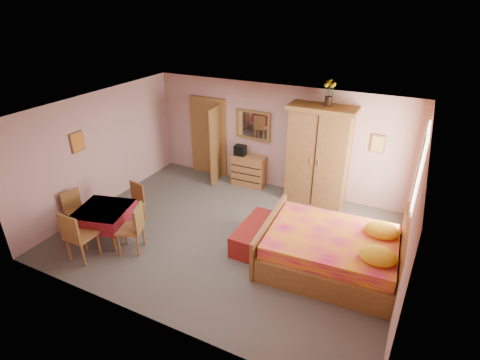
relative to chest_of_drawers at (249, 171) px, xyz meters
The scene contains 23 objects.
floor 2.37m from the chest_of_drawers, 74.79° to the right, with size 6.50×6.50×0.00m, color #625C56.
ceiling 3.21m from the chest_of_drawers, 74.79° to the right, with size 6.50×6.50×0.00m, color brown.
wall_back 1.12m from the chest_of_drawers, 21.98° to the left, with size 6.50×0.10×2.60m, color #C89591.
wall_front 4.88m from the chest_of_drawers, 82.66° to the right, with size 6.50×0.10×2.60m, color #C89591.
wall_left 3.58m from the chest_of_drawers, 139.50° to the right, with size 0.10×5.00×2.60m, color #C89591.
wall_right 4.56m from the chest_of_drawers, 30.25° to the right, with size 0.10×5.00×2.60m, color #C89591.
doorway 1.45m from the chest_of_drawers, behind, with size 1.06×0.12×2.15m, color #9E6B35.
window 4.10m from the chest_of_drawers, 15.40° to the right, with size 0.08×1.40×1.95m, color white.
picture_left 4.08m from the chest_of_drawers, 132.43° to the right, with size 0.04×0.32×0.42m, color orange.
picture_back 3.19m from the chest_of_drawers, ahead, with size 0.30×0.04×0.40m, color #D8BF59.
chest_of_drawers is the anchor object (origin of this frame).
wall_mirror 1.17m from the chest_of_drawers, 90.00° to the left, with size 0.94×0.05×0.74m, color white.
stereo 0.58m from the chest_of_drawers, behind, with size 0.28×0.20×0.26m, color black.
floor_lamp 1.23m from the chest_of_drawers, ahead, with size 0.25×0.25×1.93m, color black.
wardrobe 1.92m from the chest_of_drawers, ahead, with size 1.47×0.76×2.31m, color #936132.
sunflower_vase 2.87m from the chest_of_drawers, ahead, with size 0.22×0.22×0.56m, color gold.
bed 3.57m from the chest_of_drawers, 40.87° to the right, with size 2.40×1.89×1.11m, color #D31460.
bench 2.57m from the chest_of_drawers, 62.56° to the right, with size 0.48×1.30×0.43m, color maroon.
dining_table 3.77m from the chest_of_drawers, 113.95° to the right, with size 0.96×0.96×0.70m, color maroon.
chair_south 4.35m from the chest_of_drawers, 109.68° to the right, with size 0.46×0.46×1.01m, color #9D6435.
chair_north 3.09m from the chest_of_drawers, 118.63° to the right, with size 0.40×0.40×0.87m, color #9D6935.
chair_west 4.15m from the chest_of_drawers, 123.82° to the right, with size 0.39×0.39×0.86m, color #9A6434.
chair_east 3.62m from the chest_of_drawers, 103.21° to the right, with size 0.44×0.44×0.97m, color #A66C38.
Camera 1 is at (3.04, -5.64, 4.43)m, focal length 28.00 mm.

